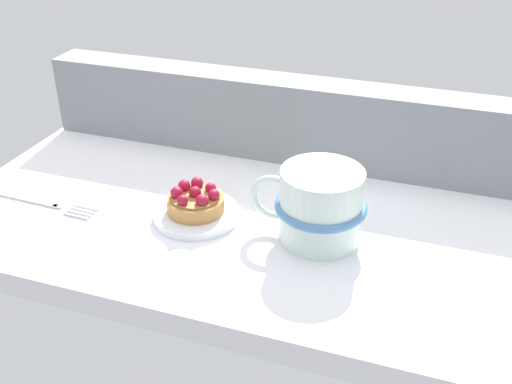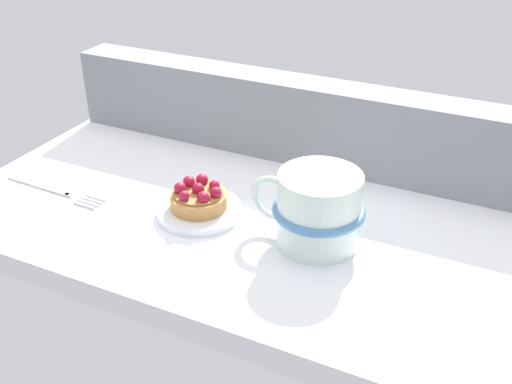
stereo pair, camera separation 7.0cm
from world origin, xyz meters
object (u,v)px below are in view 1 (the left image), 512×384
(raspberry_tart, at_px, (195,201))
(coffee_mug, at_px, (319,205))
(dessert_plate, at_px, (196,214))
(dessert_fork, at_px, (41,202))

(raspberry_tart, distance_m, coffee_mug, 0.15)
(dessert_plate, distance_m, dessert_fork, 0.20)
(dessert_plate, distance_m, raspberry_tart, 0.02)
(dessert_plate, bearing_deg, raspberry_tart, 126.01)
(dessert_plate, relative_size, coffee_mug, 0.77)
(coffee_mug, bearing_deg, dessert_fork, -173.25)
(raspberry_tart, bearing_deg, dessert_plate, -53.99)
(raspberry_tart, xyz_separation_m, coffee_mug, (0.15, 0.01, 0.02))
(dessert_plate, height_order, raspberry_tart, raspberry_tart)
(coffee_mug, distance_m, dessert_fork, 0.36)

